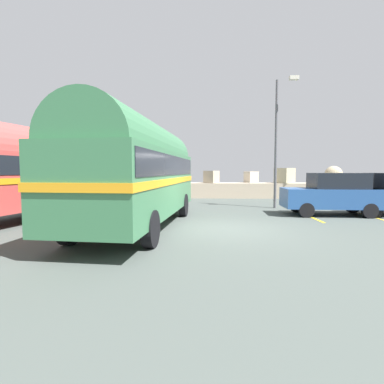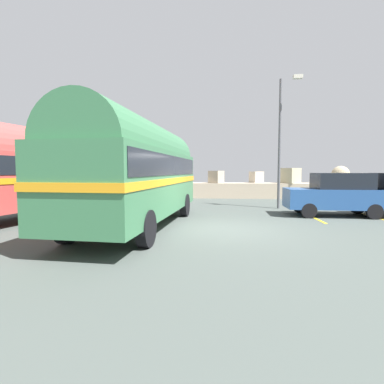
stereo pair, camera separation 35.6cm
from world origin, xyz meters
name	(u,v)px [view 2 (the right image)]	position (x,y,z in m)	size (l,w,h in m)	color
ground	(225,229)	(0.00, 0.00, 0.01)	(32.00, 26.00, 0.02)	#454D49
breakwater	(219,188)	(-0.13, 11.80, 0.74)	(31.36, 2.27, 2.37)	#BAA88F
vintage_coach	(139,169)	(-2.97, 0.18, 2.05)	(3.12, 8.75, 3.70)	black
parked_car_nearest	(336,194)	(4.87, 3.32, 0.97)	(4.14, 1.81, 1.86)	black
lamp_post	(282,137)	(3.00, 5.64, 3.71)	(0.96, 0.79, 6.61)	#5B5B60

